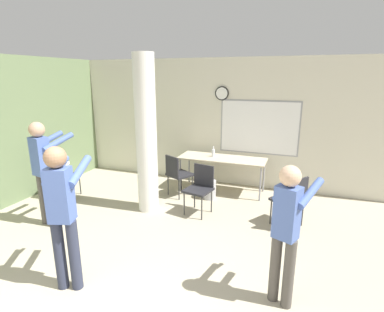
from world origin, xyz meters
The scene contains 13 objects.
wall_left_accent centered at (-3.50, 2.50, 1.40)m, with size 0.12×7.00×2.80m.
wall_back centered at (0.02, 5.06, 1.40)m, with size 8.00×0.15×2.80m.
support_pillar centered at (-0.87, 3.13, 1.40)m, with size 0.37×0.37×2.80m.
folding_table centered at (0.17, 4.49, 0.69)m, with size 1.83×0.65×0.74m.
bottle_on_table centered at (-0.04, 4.53, 0.83)m, with size 0.07×0.07×0.22m.
waste_bin centered at (0.06, 3.99, 0.19)m, with size 0.25×0.25×0.38m.
chair_table_left centered at (-0.61, 3.90, 0.51)m, with size 0.60×0.60×0.87m.
chair_by_left_wall centered at (-2.75, 3.02, 0.51)m, with size 0.56×0.56×0.87m.
chair_mid_room centered at (1.64, 3.33, 0.51)m, with size 0.61×0.61×0.87m.
chair_table_front centered at (0.08, 3.33, 0.51)m, with size 0.52×0.52×0.87m.
person_playing_front centered at (-0.71, 0.91, 1.01)m, with size 0.51×0.68×1.71m.
person_watching_back centered at (-2.15, 2.04, 1.02)m, with size 0.48×0.67×1.73m.
person_playing_side centered at (1.64, 1.51, 0.93)m, with size 0.51×0.66×1.58m.
Camera 1 is at (1.69, -1.45, 2.42)m, focal length 28.00 mm.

